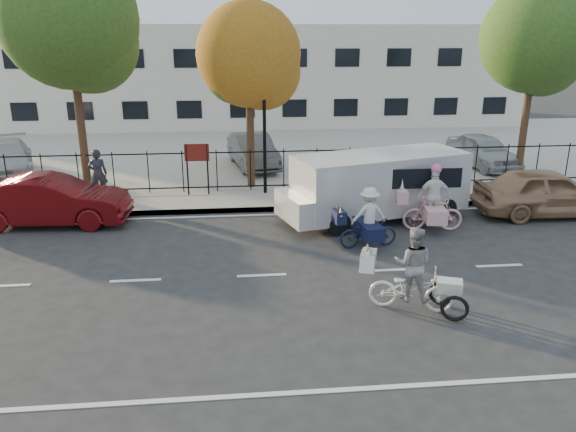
{
  "coord_description": "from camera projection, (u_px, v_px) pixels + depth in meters",
  "views": [
    {
      "loc": [
        -0.59,
        -12.46,
        5.63
      ],
      "look_at": [
        0.76,
        1.2,
        1.1
      ],
      "focal_mm": 35.0,
      "sensor_mm": 36.0,
      "label": 1
    }
  ],
  "objects": [
    {
      "name": "bull_bike",
      "position": [
        368.0,
        224.0,
        15.2
      ],
      "size": [
        1.84,
        1.27,
        1.68
      ],
      "rotation": [
        0.0,
        0.0,
        1.69
      ],
      "color": "#0F1A34",
      "rests_on": "ground"
    },
    {
      "name": "red_sedan",
      "position": [
        51.0,
        201.0,
        16.94
      ],
      "size": [
        4.67,
        1.81,
        1.52
      ],
      "primitive_type": "imported",
      "rotation": [
        0.0,
        0.0,
        1.53
      ],
      "color": "#55090C",
      "rests_on": "ground"
    },
    {
      "name": "iron_fence",
      "position": [
        250.0,
        170.0,
        20.11
      ],
      "size": [
        58.0,
        0.06,
        1.5
      ],
      "primitive_type": null,
      "color": "black",
      "rests_on": "sidewalk"
    },
    {
      "name": "lot_car_a",
      "position": [
        6.0,
        158.0,
        22.37
      ],
      "size": [
        3.23,
        4.95,
        1.33
      ],
      "primitive_type": "imported",
      "rotation": [
        0.0,
        0.0,
        0.32
      ],
      "color": "#A8ACB0",
      "rests_on": "parking_lot"
    },
    {
      "name": "pedestrian",
      "position": [
        98.0,
        174.0,
        19.13
      ],
      "size": [
        0.67,
        0.48,
        1.71
      ],
      "primitive_type": "imported",
      "rotation": [
        0.0,
        0.0,
        3.26
      ],
      "color": "black",
      "rests_on": "sidewalk"
    },
    {
      "name": "lot_car_c",
      "position": [
        253.0,
        151.0,
        23.59
      ],
      "size": [
        2.22,
        4.37,
        1.37
      ],
      "primitive_type": "imported",
      "rotation": [
        0.0,
        0.0,
        0.19
      ],
      "color": "#4C5054",
      "rests_on": "parking_lot"
    },
    {
      "name": "lot_car_d",
      "position": [
        483.0,
        151.0,
        23.62
      ],
      "size": [
        2.21,
        4.26,
        1.39
      ],
      "primitive_type": "imported",
      "rotation": [
        0.0,
        0.0,
        0.15
      ],
      "color": "#AAACB2",
      "rests_on": "parking_lot"
    },
    {
      "name": "tree_west",
      "position": [
        74.0,
        26.0,
        18.2
      ],
      "size": [
        4.5,
        4.5,
        8.25
      ],
      "color": "#442D1D",
      "rests_on": "ground"
    },
    {
      "name": "building",
      "position": [
        240.0,
        74.0,
        36.27
      ],
      "size": [
        34.0,
        10.0,
        6.0
      ],
      "primitive_type": "cube",
      "color": "silver",
      "rests_on": "ground"
    },
    {
      "name": "ground",
      "position": [
        262.0,
        275.0,
        13.59
      ],
      "size": [
        120.0,
        120.0,
        0.0
      ],
      "primitive_type": "plane",
      "color": "#333334"
    },
    {
      "name": "curb",
      "position": [
        253.0,
        210.0,
        18.34
      ],
      "size": [
        60.0,
        0.1,
        0.15
      ],
      "primitive_type": "cube",
      "color": "#A8A399",
      "rests_on": "ground"
    },
    {
      "name": "white_van",
      "position": [
        377.0,
        184.0,
        17.35
      ],
      "size": [
        6.26,
        3.42,
        2.07
      ],
      "rotation": [
        0.0,
        0.0,
        0.29
      ],
      "color": "silver",
      "rests_on": "ground"
    },
    {
      "name": "sidewalk",
      "position": [
        252.0,
        201.0,
        19.33
      ],
      "size": [
        60.0,
        2.2,
        0.15
      ],
      "primitive_type": "cube",
      "color": "#A8A399",
      "rests_on": "ground"
    },
    {
      "name": "zebra_trike",
      "position": [
        412.0,
        278.0,
        11.74
      ],
      "size": [
        2.14,
        1.37,
        1.84
      ],
      "rotation": [
        0.0,
        0.0,
        1.23
      ],
      "color": "white",
      "rests_on": "ground"
    },
    {
      "name": "gold_sedan",
      "position": [
        547.0,
        192.0,
        17.81
      ],
      "size": [
        4.57,
        1.93,
        1.54
      ],
      "primitive_type": "imported",
      "rotation": [
        0.0,
        0.0,
        1.55
      ],
      "color": "#A17957",
      "rests_on": "ground"
    },
    {
      "name": "road_markings",
      "position": [
        262.0,
        275.0,
        13.59
      ],
      "size": [
        60.0,
        9.52,
        0.01
      ],
      "primitive_type": null,
      "color": "silver",
      "rests_on": "ground"
    },
    {
      "name": "parking_lot",
      "position": [
        245.0,
        149.0,
        27.74
      ],
      "size": [
        60.0,
        15.6,
        0.15
      ],
      "primitive_type": "cube",
      "color": "#A8A399",
      "rests_on": "ground"
    },
    {
      "name": "unicorn_bike",
      "position": [
        432.0,
        206.0,
        16.44
      ],
      "size": [
        2.03,
        1.43,
        2.02
      ],
      "rotation": [
        0.0,
        0.0,
        1.43
      ],
      "color": "beige",
      "rests_on": "ground"
    },
    {
      "name": "lamppost",
      "position": [
        264.0,
        109.0,
        19.09
      ],
      "size": [
        0.36,
        0.36,
        4.33
      ],
      "color": "black",
      "rests_on": "sidewalk"
    },
    {
      "name": "tree_east",
      "position": [
        538.0,
        44.0,
        20.77
      ],
      "size": [
        4.04,
        4.04,
        7.41
      ],
      "color": "#442D1D",
      "rests_on": "ground"
    },
    {
      "name": "street_sign",
      "position": [
        197.0,
        159.0,
        19.4
      ],
      "size": [
        0.85,
        0.06,
        1.8
      ],
      "color": "black",
      "rests_on": "sidewalk"
    },
    {
      "name": "tree_mid",
      "position": [
        253.0,
        60.0,
        19.51
      ],
      "size": [
        3.66,
        3.65,
        6.69
      ],
      "color": "#442D1D",
      "rests_on": "ground"
    }
  ]
}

